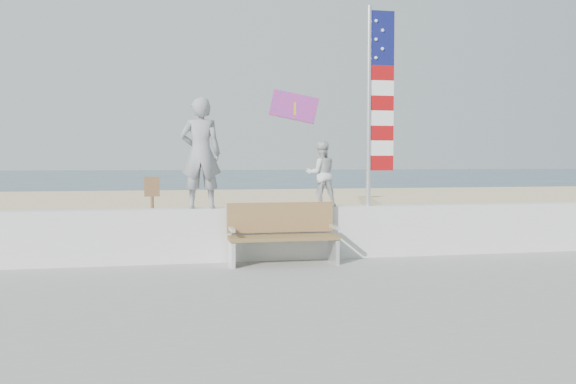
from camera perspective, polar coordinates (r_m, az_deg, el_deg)
The scene contains 9 objects.
ground at distance 8.68m, azimuth 1.06°, elevation -9.57°, with size 220.00×220.00×0.00m, color #2B4457.
sand at distance 17.46m, azimuth -5.32°, elevation -3.09°, with size 90.00×40.00×0.08m, color beige.
seawall at distance 10.51m, azimuth -1.29°, elevation -3.88°, with size 30.00×0.35×0.90m, color silver.
adult at distance 10.29m, azimuth -8.18°, elevation 3.62°, with size 0.67×0.44×1.85m, color gray.
child at distance 10.61m, azimuth 3.12°, elevation 1.70°, with size 0.55×0.43×1.14m, color silver.
bench at distance 10.06m, azimuth -0.52°, elevation -3.85°, with size 1.80×0.57×1.00m.
flag at distance 10.95m, azimuth 8.21°, elevation 8.76°, with size 0.50×0.08×3.50m.
parafoil_kite at distance 12.45m, azimuth 0.68°, elevation 7.94°, with size 1.04×0.48×0.69m.
sign at distance 13.19m, azimuth -12.59°, elevation -1.17°, with size 0.32×0.07×1.46m.
Camera 1 is at (-1.83, -8.27, 1.89)m, focal length 38.00 mm.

